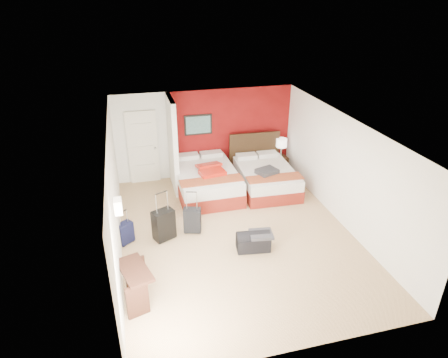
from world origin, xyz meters
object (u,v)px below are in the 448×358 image
object	(u,v)px
red_suitcase_open	(210,169)
desk	(136,285)
nightstand	(280,164)
duffel_bag	(253,242)
table_lamp	(281,148)
bed_left	(206,181)
bed_right	(266,179)
suitcase_black	(164,226)
suitcase_navy	(125,234)
suitcase_charcoal	(192,221)

from	to	relation	value
red_suitcase_open	desk	size ratio (longest dim) A/B	1.04
nightstand	duffel_bag	size ratio (longest dim) A/B	0.72
red_suitcase_open	table_lamp	xyz separation A→B (m)	(2.29, 0.83, 0.05)
bed_left	table_lamp	size ratio (longest dim) A/B	4.00
bed_left	bed_right	world-z (taller)	bed_left
bed_left	red_suitcase_open	bearing A→B (deg)	-45.61
nightstand	table_lamp	size ratio (longest dim) A/B	0.90
suitcase_black	suitcase_navy	distance (m)	0.83
nightstand	table_lamp	bearing A→B (deg)	0.00
bed_left	table_lamp	bearing A→B (deg)	16.29
bed_left	suitcase_black	xyz separation A→B (m)	(-1.34, -1.90, 0.01)
nightstand	desk	size ratio (longest dim) A/B	0.59
red_suitcase_open	table_lamp	size ratio (longest dim) A/B	1.58
red_suitcase_open	bed_left	bearing A→B (deg)	126.35
duffel_bag	bed_left	bearing A→B (deg)	106.16
red_suitcase_open	suitcase_charcoal	size ratio (longest dim) A/B	1.56
suitcase_charcoal	table_lamp	bearing A→B (deg)	55.07
suitcase_charcoal	suitcase_navy	xyz separation A→B (m)	(-1.47, -0.07, -0.05)
table_lamp	duffel_bag	world-z (taller)	table_lamp
nightstand	suitcase_charcoal	bearing A→B (deg)	-146.44
red_suitcase_open	duffel_bag	bearing A→B (deg)	-91.81
table_lamp	suitcase_navy	size ratio (longest dim) A/B	1.18
red_suitcase_open	suitcase_charcoal	bearing A→B (deg)	-124.06
suitcase_black	desk	xyz separation A→B (m)	(-0.68, -1.78, 0.01)
suitcase_charcoal	desk	distance (m)	2.31
duffel_bag	bed_right	bearing A→B (deg)	72.26
bed_left	suitcase_black	distance (m)	2.33
nightstand	suitcase_black	bearing A→B (deg)	-150.36
bed_left	suitcase_charcoal	size ratio (longest dim) A/B	3.95
bed_right	suitcase_charcoal	world-z (taller)	bed_right
bed_right	suitcase_navy	bearing A→B (deg)	-154.03
red_suitcase_open	desk	distance (m)	4.17
red_suitcase_open	suitcase_navy	size ratio (longest dim) A/B	1.87
duffel_bag	suitcase_navy	bearing A→B (deg)	168.47
table_lamp	suitcase_navy	distance (m)	5.26
desk	red_suitcase_open	bearing A→B (deg)	42.76
table_lamp	suitcase_charcoal	distance (m)	4.01
table_lamp	desk	bearing A→B (deg)	-135.09
nightstand	suitcase_charcoal	distance (m)	3.98
bed_left	suitcase_navy	distance (m)	2.85
bed_left	suitcase_black	bearing A→B (deg)	-125.89
nightstand	desk	xyz separation A→B (m)	(-4.42, -4.40, 0.10)
bed_right	duffel_bag	world-z (taller)	bed_right
suitcase_black	suitcase_charcoal	world-z (taller)	suitcase_black
bed_right	suitcase_black	xyz separation A→B (m)	(-2.96, -1.71, 0.04)
suitcase_black	desk	bearing A→B (deg)	-135.56
nightstand	bed_right	bearing A→B (deg)	-135.73
duffel_bag	nightstand	bearing A→B (deg)	67.77
bed_left	duffel_bag	xyz separation A→B (m)	(0.42, -2.74, -0.16)
bed_left	bed_right	size ratio (longest dim) A/B	1.10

